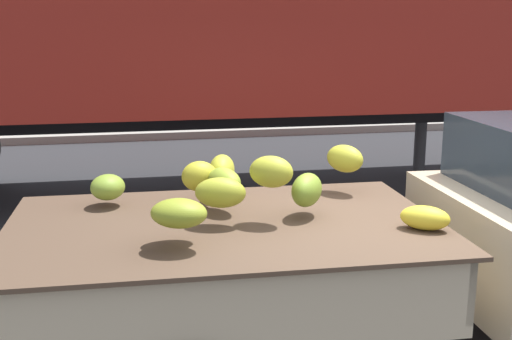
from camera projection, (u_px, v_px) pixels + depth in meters
curb_strip at (215, 132)px, 13.96m from camera, size 80.00×0.80×0.16m
pickup_truck at (502, 234)px, 4.81m from camera, size 5.28×1.99×1.70m
semi_trailer at (199, 13)px, 8.81m from camera, size 12.03×2.73×3.95m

